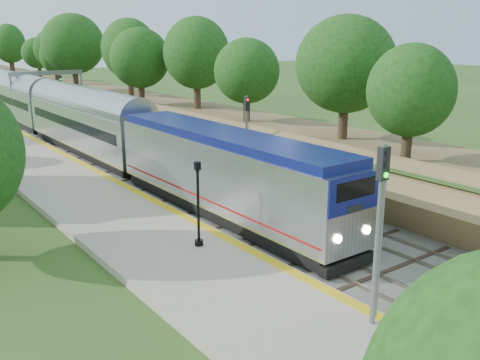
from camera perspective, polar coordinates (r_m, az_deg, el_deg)
ground at (r=21.37m, az=23.71°, el=-14.76°), size 320.00×320.00×0.00m
trackbed at (r=71.82m, az=-21.09°, el=6.10°), size 9.50×170.00×0.28m
platform at (r=28.94m, az=-10.75°, el=-5.32°), size 6.40×68.00×0.38m
yellow_stripe at (r=30.12m, az=-5.88°, el=-3.91°), size 0.55×68.00×0.01m
embankment at (r=74.20m, az=-14.98°, el=8.33°), size 10.64×170.00×11.70m
signal_gantry at (r=66.63m, az=-19.89°, el=9.70°), size 8.40×0.38×6.20m
lamppost_far at (r=25.48m, az=-4.47°, el=-3.08°), size 0.41×0.41×4.15m
signal_platform at (r=18.47m, az=14.65°, el=-3.80°), size 0.38×0.30×6.47m
signal_farside at (r=38.45m, az=0.70°, el=5.55°), size 0.33×0.26×5.94m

